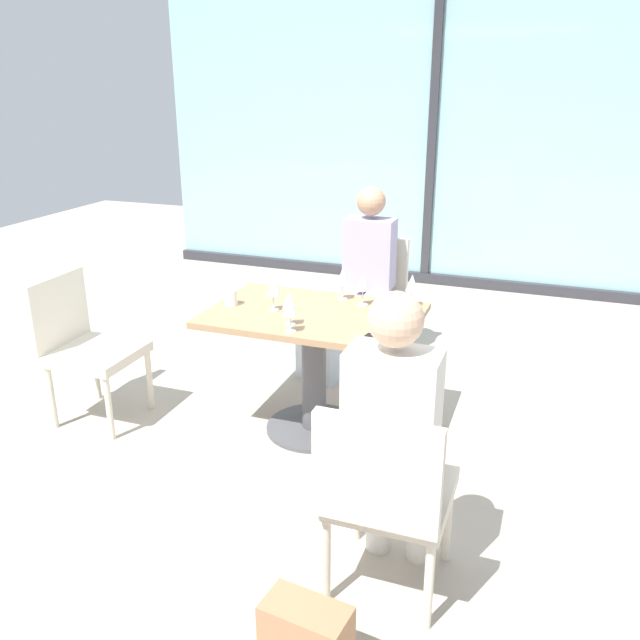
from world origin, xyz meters
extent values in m
plane|color=#A89E8E|center=(0.00, 0.00, 0.00)|extent=(12.00, 12.00, 0.00)
cube|color=#8CB7BC|center=(0.00, 3.20, 1.35)|extent=(5.52, 0.03, 2.70)
cube|color=#2D2D33|center=(0.00, 3.17, 1.35)|extent=(0.08, 0.06, 2.70)
cube|color=#2D2D33|center=(0.00, 3.17, 0.05)|extent=(5.52, 0.10, 0.10)
cube|color=#997551|center=(0.00, 0.00, 0.71)|extent=(1.15, 0.77, 0.04)
cylinder|color=#4C4C51|center=(0.00, 0.00, 0.35)|extent=(0.14, 0.14, 0.69)
cylinder|color=#4C4C51|center=(0.00, 0.00, 0.01)|extent=(0.56, 0.56, 0.02)
cube|color=beige|center=(0.72, -1.06, 0.42)|extent=(0.46, 0.46, 0.06)
cube|color=beige|center=(0.72, -1.31, 0.66)|extent=(0.46, 0.05, 0.42)
cylinder|color=beige|center=(0.92, -0.86, 0.20)|extent=(0.04, 0.04, 0.39)
cylinder|color=beige|center=(0.52, -0.86, 0.20)|extent=(0.04, 0.04, 0.39)
cylinder|color=beige|center=(0.92, -1.26, 0.20)|extent=(0.04, 0.04, 0.39)
cylinder|color=beige|center=(0.52, -1.26, 0.20)|extent=(0.04, 0.04, 0.39)
cube|color=beige|center=(0.00, 1.06, 0.42)|extent=(0.46, 0.46, 0.06)
cube|color=beige|center=(0.00, 1.31, 0.66)|extent=(0.46, 0.05, 0.42)
cylinder|color=beige|center=(-0.20, 0.86, 0.20)|extent=(0.04, 0.04, 0.39)
cylinder|color=beige|center=(0.20, 0.86, 0.20)|extent=(0.04, 0.04, 0.39)
cylinder|color=beige|center=(-0.20, 1.26, 0.20)|extent=(0.04, 0.04, 0.39)
cylinder|color=beige|center=(0.20, 1.26, 0.20)|extent=(0.04, 0.04, 0.39)
cube|color=beige|center=(-1.25, -0.30, 0.42)|extent=(0.46, 0.46, 0.06)
cube|color=beige|center=(-1.50, -0.30, 0.66)|extent=(0.05, 0.46, 0.42)
cylinder|color=beige|center=(-1.05, -0.50, 0.20)|extent=(0.04, 0.04, 0.39)
cylinder|color=beige|center=(-1.05, -0.10, 0.20)|extent=(0.04, 0.04, 0.39)
cylinder|color=beige|center=(-1.45, -0.50, 0.20)|extent=(0.04, 0.04, 0.39)
cylinder|color=beige|center=(-1.45, -0.10, 0.20)|extent=(0.04, 0.04, 0.39)
cylinder|color=silver|center=(0.81, -0.88, 0.23)|extent=(0.11, 0.11, 0.45)
cube|color=silver|center=(0.81, -0.98, 0.51)|extent=(0.13, 0.32, 0.11)
cylinder|color=silver|center=(0.63, -0.88, 0.23)|extent=(0.11, 0.11, 0.45)
cube|color=silver|center=(0.63, -0.98, 0.51)|extent=(0.13, 0.32, 0.11)
cube|color=silver|center=(0.72, -1.11, 0.80)|extent=(0.34, 0.20, 0.48)
sphere|color=#D8AD8C|center=(0.72, -1.11, 1.16)|extent=(0.20, 0.20, 0.20)
cylinder|color=#9E93B7|center=(-0.09, 0.88, 0.23)|extent=(0.11, 0.11, 0.45)
cube|color=#9E93B7|center=(-0.09, 0.98, 0.51)|extent=(0.13, 0.32, 0.11)
cylinder|color=#9E93B7|center=(0.09, 0.88, 0.23)|extent=(0.11, 0.11, 0.45)
cube|color=#9E93B7|center=(0.09, 0.98, 0.51)|extent=(0.13, 0.32, 0.11)
cube|color=#9E93B7|center=(0.00, 1.11, 0.80)|extent=(0.34, 0.20, 0.48)
sphere|color=tan|center=(0.00, 1.11, 1.16)|extent=(0.20, 0.20, 0.20)
cylinder|color=silver|center=(-0.05, -0.23, 0.73)|extent=(0.06, 0.06, 0.00)
cylinder|color=silver|center=(-0.05, -0.23, 0.78)|extent=(0.01, 0.01, 0.08)
cone|color=silver|center=(-0.05, -0.23, 0.87)|extent=(0.07, 0.07, 0.09)
cylinder|color=silver|center=(-0.22, -0.04, 0.73)|extent=(0.06, 0.06, 0.00)
cylinder|color=silver|center=(-0.22, -0.04, 0.78)|extent=(0.01, 0.01, 0.08)
cone|color=silver|center=(-0.22, -0.04, 0.87)|extent=(0.07, 0.07, 0.09)
cylinder|color=silver|center=(0.41, 0.01, 0.73)|extent=(0.06, 0.06, 0.00)
cylinder|color=silver|center=(0.41, 0.01, 0.78)|extent=(0.01, 0.01, 0.08)
cone|color=silver|center=(0.41, 0.01, 0.87)|extent=(0.07, 0.07, 0.09)
cylinder|color=silver|center=(0.48, 0.29, 0.73)|extent=(0.06, 0.06, 0.00)
cylinder|color=silver|center=(0.48, 0.29, 0.78)|extent=(0.01, 0.01, 0.08)
cone|color=silver|center=(0.48, 0.29, 0.87)|extent=(0.07, 0.07, 0.09)
cylinder|color=silver|center=(-0.01, -0.32, 0.73)|extent=(0.06, 0.06, 0.00)
cylinder|color=silver|center=(-0.01, -0.32, 0.78)|extent=(0.01, 0.01, 0.08)
cone|color=silver|center=(-0.01, -0.32, 0.87)|extent=(0.07, 0.07, 0.09)
cylinder|color=silver|center=(0.22, 0.21, 0.73)|extent=(0.06, 0.06, 0.00)
cylinder|color=silver|center=(0.22, 0.21, 0.78)|extent=(0.01, 0.01, 0.08)
cone|color=silver|center=(0.22, 0.21, 0.87)|extent=(0.07, 0.07, 0.09)
cylinder|color=silver|center=(0.08, 0.27, 0.73)|extent=(0.06, 0.06, 0.00)
cylinder|color=silver|center=(0.08, 0.27, 0.78)|extent=(0.01, 0.01, 0.08)
cone|color=silver|center=(0.08, 0.27, 0.87)|extent=(0.07, 0.07, 0.09)
cylinder|color=white|center=(-0.49, -0.05, 0.78)|extent=(0.08, 0.08, 0.09)
cube|color=black|center=(0.40, -0.29, 0.73)|extent=(0.09, 0.15, 0.01)
cube|color=#A3704C|center=(0.57, -1.60, 0.14)|extent=(0.32, 0.20, 0.28)
cube|color=silver|center=(-0.21, 0.67, 0.14)|extent=(0.34, 0.25, 0.28)
camera|label=1|loc=(1.21, -3.23, 1.95)|focal=37.25mm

